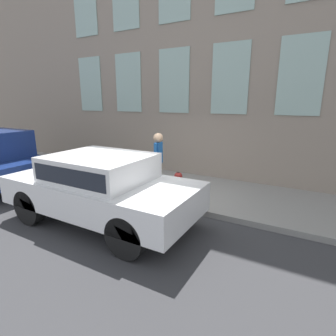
# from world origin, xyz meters

# --- Properties ---
(ground_plane) EXTENTS (80.00, 80.00, 0.00)m
(ground_plane) POSITION_xyz_m (0.00, 0.00, 0.00)
(ground_plane) COLOR #38383A
(sidewalk) EXTENTS (2.93, 60.00, 0.14)m
(sidewalk) POSITION_xyz_m (1.47, 0.00, 0.07)
(sidewalk) COLOR gray
(sidewalk) RESTS_ON ground_plane
(fire_hydrant) EXTENTS (0.30, 0.42, 0.72)m
(fire_hydrant) POSITION_xyz_m (0.56, -0.41, 0.51)
(fire_hydrant) COLOR red
(fire_hydrant) RESTS_ON sidewalk
(person) EXTENTS (0.42, 0.27, 1.72)m
(person) POSITION_xyz_m (0.80, 0.37, 1.18)
(person) COLOR #726651
(person) RESTS_ON sidewalk
(parked_car_white_near) EXTENTS (2.02, 4.47, 1.59)m
(parked_car_white_near) POSITION_xyz_m (-1.41, 0.55, 0.91)
(parked_car_white_near) COLOR black
(parked_car_white_near) RESTS_ON ground_plane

